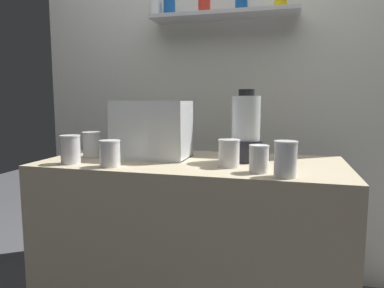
{
  "coord_description": "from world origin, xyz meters",
  "views": [
    {
      "loc": [
        0.42,
        -1.57,
        1.19
      ],
      "look_at": [
        0.0,
        0.0,
        0.98
      ],
      "focal_mm": 32.63,
      "sensor_mm": 36.0,
      "label": 1
    }
  ],
  "objects_px": {
    "juice_cup_mango_rightmost": "(285,161)",
    "juice_cup_carrot_right": "(229,155)",
    "blender_pitcher": "(246,131)",
    "carrot_display_bin": "(151,140)",
    "juice_cup_orange_far_left": "(92,146)",
    "juice_cup_pomegranate_far_right": "(259,160)",
    "juice_cup_pomegranate_left": "(70,151)",
    "juice_cup_carrot_middle": "(110,155)"
  },
  "relations": [
    {
      "from": "juice_cup_mango_rightmost",
      "to": "juice_cup_carrot_right",
      "type": "bearing_deg",
      "value": 148.14
    },
    {
      "from": "blender_pitcher",
      "to": "juice_cup_carrot_right",
      "type": "distance_m",
      "value": 0.19
    },
    {
      "from": "carrot_display_bin",
      "to": "juice_cup_mango_rightmost",
      "type": "relative_size",
      "value": 2.64
    },
    {
      "from": "juice_cup_orange_far_left",
      "to": "juice_cup_mango_rightmost",
      "type": "height_order",
      "value": "juice_cup_mango_rightmost"
    },
    {
      "from": "juice_cup_pomegranate_far_right",
      "to": "juice_cup_mango_rightmost",
      "type": "relative_size",
      "value": 0.81
    },
    {
      "from": "juice_cup_pomegranate_left",
      "to": "juice_cup_pomegranate_far_right",
      "type": "relative_size",
      "value": 1.18
    },
    {
      "from": "juice_cup_carrot_right",
      "to": "juice_cup_mango_rightmost",
      "type": "distance_m",
      "value": 0.28
    },
    {
      "from": "carrot_display_bin",
      "to": "juice_cup_mango_rightmost",
      "type": "distance_m",
      "value": 0.71
    },
    {
      "from": "juice_cup_orange_far_left",
      "to": "juice_cup_pomegranate_left",
      "type": "relative_size",
      "value": 0.98
    },
    {
      "from": "juice_cup_pomegranate_left",
      "to": "juice_cup_mango_rightmost",
      "type": "height_order",
      "value": "juice_cup_mango_rightmost"
    },
    {
      "from": "carrot_display_bin",
      "to": "juice_cup_carrot_right",
      "type": "bearing_deg",
      "value": -18.47
    },
    {
      "from": "carrot_display_bin",
      "to": "juice_cup_pomegranate_far_right",
      "type": "distance_m",
      "value": 0.59
    },
    {
      "from": "juice_cup_carrot_right",
      "to": "juice_cup_mango_rightmost",
      "type": "relative_size",
      "value": 0.87
    },
    {
      "from": "juice_cup_mango_rightmost",
      "to": "carrot_display_bin",
      "type": "bearing_deg",
      "value": 156.35
    },
    {
      "from": "juice_cup_carrot_middle",
      "to": "carrot_display_bin",
      "type": "bearing_deg",
      "value": 72.87
    },
    {
      "from": "juice_cup_carrot_middle",
      "to": "juice_cup_pomegranate_far_right",
      "type": "bearing_deg",
      "value": 3.87
    },
    {
      "from": "blender_pitcher",
      "to": "juice_cup_orange_far_left",
      "type": "bearing_deg",
      "value": -174.12
    },
    {
      "from": "carrot_display_bin",
      "to": "blender_pitcher",
      "type": "height_order",
      "value": "blender_pitcher"
    },
    {
      "from": "juice_cup_orange_far_left",
      "to": "carrot_display_bin",
      "type": "bearing_deg",
      "value": 10.88
    },
    {
      "from": "juice_cup_carrot_right",
      "to": "juice_cup_pomegranate_far_right",
      "type": "bearing_deg",
      "value": -33.02
    },
    {
      "from": "juice_cup_orange_far_left",
      "to": "juice_cup_pomegranate_far_right",
      "type": "xyz_separation_m",
      "value": [
        0.84,
        -0.17,
        -0.01
      ]
    },
    {
      "from": "juice_cup_carrot_right",
      "to": "juice_cup_pomegranate_far_right",
      "type": "relative_size",
      "value": 1.08
    },
    {
      "from": "blender_pitcher",
      "to": "juice_cup_orange_far_left",
      "type": "distance_m",
      "value": 0.77
    },
    {
      "from": "carrot_display_bin",
      "to": "juice_cup_carrot_middle",
      "type": "xyz_separation_m",
      "value": [
        -0.08,
        -0.27,
        -0.04
      ]
    },
    {
      "from": "juice_cup_mango_rightmost",
      "to": "blender_pitcher",
      "type": "bearing_deg",
      "value": 120.86
    },
    {
      "from": "juice_cup_pomegranate_left",
      "to": "juice_cup_carrot_middle",
      "type": "bearing_deg",
      "value": -5.01
    },
    {
      "from": "juice_cup_orange_far_left",
      "to": "juice_cup_mango_rightmost",
      "type": "xyz_separation_m",
      "value": [
        0.95,
        -0.23,
        0.01
      ]
    },
    {
      "from": "blender_pitcher",
      "to": "juice_cup_carrot_right",
      "type": "xyz_separation_m",
      "value": [
        -0.05,
        -0.16,
        -0.09
      ]
    },
    {
      "from": "blender_pitcher",
      "to": "juice_cup_mango_rightmost",
      "type": "bearing_deg",
      "value": -59.14
    },
    {
      "from": "juice_cup_carrot_middle",
      "to": "juice_cup_orange_far_left",
      "type": "bearing_deg",
      "value": 135.71
    },
    {
      "from": "carrot_display_bin",
      "to": "blender_pitcher",
      "type": "relative_size",
      "value": 1.07
    },
    {
      "from": "blender_pitcher",
      "to": "juice_cup_pomegranate_left",
      "type": "xyz_separation_m",
      "value": [
        -0.75,
        -0.27,
        -0.08
      ]
    },
    {
      "from": "juice_cup_pomegranate_far_right",
      "to": "blender_pitcher",
      "type": "bearing_deg",
      "value": 108.21
    },
    {
      "from": "juice_cup_pomegranate_left",
      "to": "juice_cup_carrot_right",
      "type": "bearing_deg",
      "value": 8.95
    },
    {
      "from": "juice_cup_carrot_right",
      "to": "juice_cup_pomegranate_far_right",
      "type": "distance_m",
      "value": 0.16
    },
    {
      "from": "juice_cup_pomegranate_far_right",
      "to": "juice_cup_carrot_right",
      "type": "bearing_deg",
      "value": 146.98
    },
    {
      "from": "carrot_display_bin",
      "to": "juice_cup_pomegranate_left",
      "type": "relative_size",
      "value": 2.79
    },
    {
      "from": "juice_cup_pomegranate_far_right",
      "to": "juice_cup_mango_rightmost",
      "type": "distance_m",
      "value": 0.12
    },
    {
      "from": "juice_cup_carrot_middle",
      "to": "juice_cup_mango_rightmost",
      "type": "distance_m",
      "value": 0.73
    },
    {
      "from": "blender_pitcher",
      "to": "juice_cup_pomegranate_far_right",
      "type": "height_order",
      "value": "blender_pitcher"
    },
    {
      "from": "juice_cup_orange_far_left",
      "to": "juice_cup_pomegranate_far_right",
      "type": "height_order",
      "value": "juice_cup_orange_far_left"
    },
    {
      "from": "juice_cup_orange_far_left",
      "to": "juice_cup_carrot_right",
      "type": "height_order",
      "value": "juice_cup_orange_far_left"
    }
  ]
}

